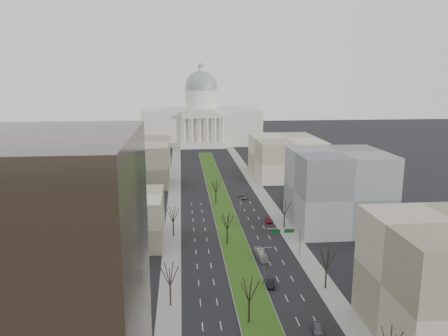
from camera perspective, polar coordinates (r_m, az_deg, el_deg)
ground at (r=162.94m, az=-0.36°, el=-4.70°), size 600.00×600.00×0.00m
median at (r=161.95m, az=-0.33°, el=-4.77°), size 8.00×222.03×0.20m
sidewalk_left at (r=138.58m, az=-6.69°, el=-7.80°), size 5.00×330.00×0.15m
sidewalk_right at (r=142.14m, az=7.68°, el=-7.32°), size 5.00×330.00×0.15m
capitol at (r=306.85m, az=-2.95°, el=6.28°), size 80.00×46.00×55.00m
building_glass_tower at (r=63.95m, az=-26.69°, el=-14.17°), size 34.00×30.00×40.00m
building_beige_left at (r=128.20m, az=-13.82°, el=-6.46°), size 26.00×22.00×14.00m
building_grey_right at (r=140.63m, az=14.66°, el=-2.74°), size 28.00×26.00×24.00m
building_far_left at (r=200.12m, az=-11.47°, el=0.86°), size 30.00×40.00×18.00m
building_far_right at (r=209.82m, az=8.05°, el=1.50°), size 30.00×40.00×18.00m
tree_left_mid at (r=92.48m, az=-7.09°, el=-13.61°), size 5.40×5.40×9.72m
tree_left_far at (r=129.76m, az=-6.68°, el=-6.03°), size 5.28×5.28×9.50m
tree_right_mid at (r=101.02m, az=13.29°, el=-11.47°), size 5.52×5.52×9.94m
tree_right_far at (r=137.29m, az=7.92°, el=-5.19°), size 5.04×5.04×9.07m
tree_median_a at (r=86.16m, az=3.33°, el=-15.56°), size 5.40×5.40×9.72m
tree_median_b at (r=122.71m, az=0.42°, el=-6.94°), size 5.40×5.40×9.72m
tree_median_c at (r=160.90m, az=-1.08°, el=-2.33°), size 5.40×5.40×9.72m
streetlamp_median_b at (r=101.32m, az=5.27°, el=-12.56°), size 1.90×0.20×9.16m
streetlamp_median_c at (r=138.20m, az=2.15°, el=-5.71°), size 1.90×0.20×9.16m
mast_arm_signs at (r=116.39m, az=8.64°, el=-8.62°), size 9.12×0.24×8.09m
car_grey_near at (r=88.12m, az=12.07°, el=-19.81°), size 2.32×4.66×1.52m
car_black at (r=102.86m, az=6.10°, el=-14.68°), size 2.35×4.86×1.53m
car_red at (r=143.63m, az=5.83°, el=-6.81°), size 2.33×4.85×1.36m
car_grey_far at (r=169.97m, az=2.52°, el=-3.78°), size 2.92×4.98×1.30m
box_van at (r=116.44m, az=4.87°, el=-11.19°), size 2.49×7.72×2.11m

